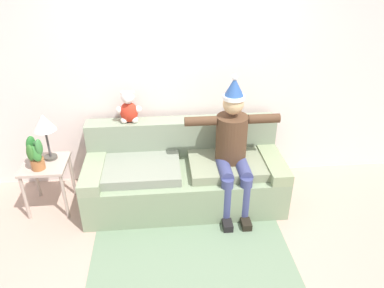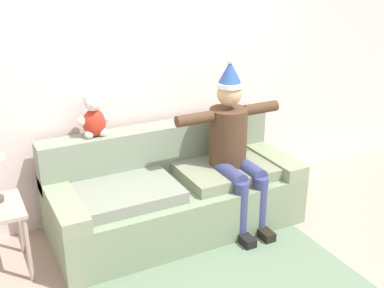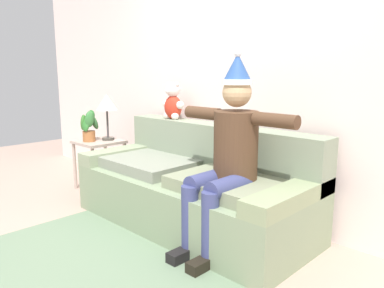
{
  "view_description": "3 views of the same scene",
  "coord_description": "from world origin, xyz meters",
  "views": [
    {
      "loc": [
        -0.24,
        -2.55,
        2.67
      ],
      "look_at": [
        0.08,
        0.83,
        0.81
      ],
      "focal_mm": 34.36,
      "sensor_mm": 36.0,
      "label": 1
    },
    {
      "loc": [
        -1.61,
        -2.48,
        2.32
      ],
      "look_at": [
        0.1,
        0.83,
        0.85
      ],
      "focal_mm": 44.66,
      "sensor_mm": 36.0,
      "label": 2
    },
    {
      "loc": [
        2.26,
        -1.32,
        1.36
      ],
      "look_at": [
        0.11,
        0.87,
        0.77
      ],
      "focal_mm": 35.21,
      "sensor_mm": 36.0,
      "label": 3
    }
  ],
  "objects": [
    {
      "name": "couch",
      "position": [
        0.0,
        1.01,
        0.33
      ],
      "size": [
        2.2,
        0.94,
        0.88
      ],
      "color": "gray",
      "rests_on": "ground_plane"
    },
    {
      "name": "teddy_bear",
      "position": [
        -0.59,
        1.3,
        1.05
      ],
      "size": [
        0.29,
        0.17,
        0.38
      ],
      "color": "red",
      "rests_on": "couch"
    },
    {
      "name": "table_lamp",
      "position": [
        -1.47,
        1.07,
        0.99
      ],
      "size": [
        0.24,
        0.24,
        0.53
      ],
      "color": "#44423A",
      "rests_on": "side_table"
    },
    {
      "name": "ground_plane",
      "position": [
        0.0,
        0.0,
        0.0
      ],
      "size": [
        10.0,
        10.0,
        0.0
      ],
      "primitive_type": "plane",
      "color": "tan"
    },
    {
      "name": "area_rug",
      "position": [
        0.0,
        -0.07,
        0.0
      ],
      "size": [
        1.94,
        1.16,
        0.01
      ],
      "primitive_type": "cube",
      "color": "slate",
      "rests_on": "ground_plane"
    },
    {
      "name": "potted_plant",
      "position": [
        -1.55,
        0.87,
        0.76
      ],
      "size": [
        0.21,
        0.25,
        0.37
      ],
      "color": "#A76537",
      "rests_on": "side_table"
    },
    {
      "name": "side_table",
      "position": [
        -1.52,
        0.98,
        0.48
      ],
      "size": [
        0.47,
        0.48,
        0.57
      ],
      "color": "#B39F92",
      "rests_on": "ground_plane"
    },
    {
      "name": "person_seated",
      "position": [
        0.52,
        0.83,
        0.77
      ],
      "size": [
        1.02,
        0.77,
        1.52
      ],
      "color": "#4F3422",
      "rests_on": "ground_plane"
    },
    {
      "name": "back_wall",
      "position": [
        0.0,
        1.55,
        1.35
      ],
      "size": [
        7.0,
        0.1,
        2.7
      ],
      "primitive_type": "cube",
      "color": "silver",
      "rests_on": "ground_plane"
    }
  ]
}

